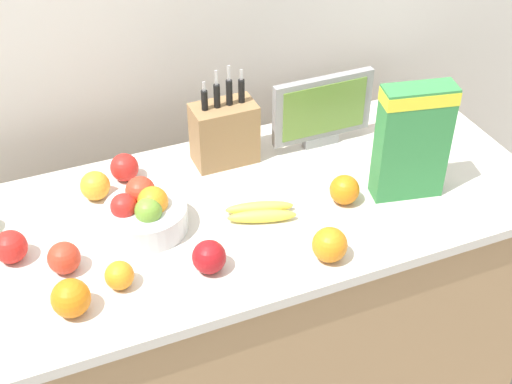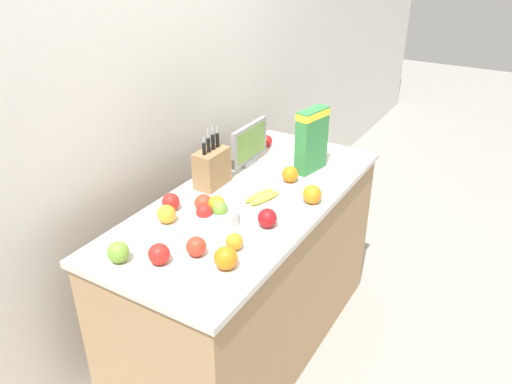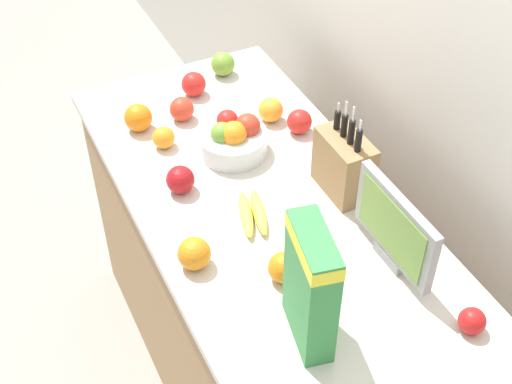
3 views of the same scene
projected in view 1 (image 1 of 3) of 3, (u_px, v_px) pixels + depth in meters
counter at (251, 320)px, 2.17m from camera, size 1.60×0.70×0.90m
knife_block at (224, 132)px, 2.01m from camera, size 0.18×0.10×0.30m
small_monitor at (323, 110)px, 2.06m from camera, size 0.31×0.03×0.22m
cereal_box at (413, 138)px, 1.83m from camera, size 0.20×0.11×0.32m
fruit_bowl at (145, 212)px, 1.79m from camera, size 0.21×0.21×0.12m
banana_bunch at (261, 212)px, 1.85m from camera, size 0.19×0.12×0.03m
apple_by_knife_block at (10, 247)px, 1.70m from camera, size 0.08×0.08×0.08m
apple_rear at (390, 109)px, 2.23m from camera, size 0.07×0.07×0.07m
apple_front at (209, 257)px, 1.68m from camera, size 0.08×0.08×0.08m
apple_leftmost at (64, 258)px, 1.68m from camera, size 0.08×0.08×0.08m
apple_near_bananas at (124, 167)px, 1.97m from camera, size 0.08×0.08×0.08m
orange_back_center at (330, 245)px, 1.71m from camera, size 0.09×0.09×0.09m
orange_front_right at (71, 298)px, 1.56m from camera, size 0.09×0.09×0.09m
orange_mid_left at (95, 186)px, 1.90m from camera, size 0.08×0.08×0.08m
orange_front_center at (344, 190)px, 1.88m from camera, size 0.08×0.08×0.08m
orange_by_cereal at (119, 275)px, 1.64m from camera, size 0.07×0.07×0.07m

